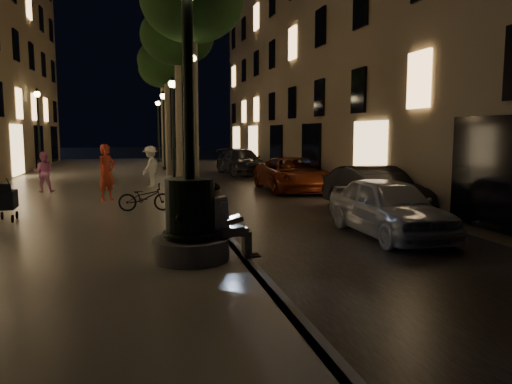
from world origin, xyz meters
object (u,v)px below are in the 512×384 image
object	(u,v)px
lamp_curb_c	(164,120)
bicycle	(145,197)
car_third	(292,174)
lamp_curb_a	(192,108)
car_front	(388,207)
tree_second	(177,37)
lamp_curb_d	(158,122)
tree_near	(192,3)
car_rear	(241,162)
fountain_lamppost	(190,205)
tree_far	(162,70)
pedestrian_red	(107,173)
pedestrian_pink	(44,172)
seated_man_laptop	(224,219)
stroller	(6,200)
tree_third	(167,62)
pedestrian_white	(151,167)
lamp_left_c	(38,119)
car_second	(375,190)
lamp_curb_b	(173,116)

from	to	relation	value
lamp_curb_c	bicycle	distance (m)	16.31
car_third	bicycle	bearing A→B (deg)	-138.97
lamp_curb_a	car_third	xyz separation A→B (m)	(4.80, 5.34, -2.52)
lamp_curb_c	car_front	bearing A→B (deg)	-77.90
tree_second	lamp_curb_d	xyz separation A→B (m)	(-0.10, 18.00, -3.10)
tree_near	car_rear	bearing A→B (deg)	72.89
fountain_lamppost	car_third	distance (m)	12.62
lamp_curb_d	tree_far	bearing A→B (deg)	-89.24
pedestrian_red	pedestrian_pink	world-z (taller)	pedestrian_red
pedestrian_red	bicycle	distance (m)	2.87
seated_man_laptop	tree_second	xyz separation A→B (m)	(0.19, 12.00, 5.40)
lamp_curb_d	stroller	distance (m)	25.53
car_rear	pedestrian_pink	bearing A→B (deg)	-142.56
pedestrian_pink	lamp_curb_c	bearing A→B (deg)	-116.32
tree_far	pedestrian_pink	distance (m)	14.54
lamp_curb_a	bicycle	bearing A→B (deg)	-178.52
tree_near	pedestrian_red	distance (m)	6.26
lamp_curb_d	pedestrian_red	size ratio (longest dim) A/B	2.51
seated_man_laptop	tree_third	xyz separation A→B (m)	(0.09, 18.00, 5.20)
tree_third	pedestrian_pink	distance (m)	9.72
fountain_lamppost	seated_man_laptop	distance (m)	0.67
lamp_curb_c	stroller	size ratio (longest dim) A/B	4.30
lamp_curb_d	car_front	size ratio (longest dim) A/B	1.14
seated_man_laptop	pedestrian_pink	xyz separation A→B (m)	(-5.07, 11.57, 0.05)
seated_man_laptop	lamp_curb_d	xyz separation A→B (m)	(0.09, 30.00, 2.30)
lamp_curb_a	car_front	bearing A→B (deg)	-43.39
car_rear	pedestrian_white	xyz separation A→B (m)	(-5.41, -7.42, 0.31)
lamp_left_c	pedestrian_pink	distance (m)	10.84
lamp_left_c	pedestrian_white	bearing A→B (deg)	-57.73
lamp_curb_c	pedestrian_white	bearing A→B (deg)	-96.50
car_third	pedestrian_red	distance (m)	7.97
tree_second	car_rear	bearing A→B (deg)	61.84
lamp_left_c	bicycle	size ratio (longest dim) A/B	3.10
tree_third	pedestrian_pink	xyz separation A→B (m)	(-5.16, -6.43, -5.15)
fountain_lamppost	pedestrian_red	distance (m)	8.72
car_front	car_second	bearing A→B (deg)	68.27
car_front	pedestrian_red	world-z (taller)	pedestrian_red
lamp_curb_c	pedestrian_pink	xyz separation A→B (m)	(-5.16, -10.43, -2.25)
tree_near	pedestrian_pink	xyz separation A→B (m)	(-5.21, 5.57, -5.25)
seated_man_laptop	pedestrian_red	bearing A→B (deg)	106.68
tree_near	lamp_curb_c	world-z (taller)	tree_near
lamp_curb_d	tree_near	bearing A→B (deg)	-89.88
car_rear	lamp_curb_b	bearing A→B (deg)	-130.11
fountain_lamppost	lamp_curb_d	distance (m)	30.08
tree_second	bicycle	xyz separation A→B (m)	(-1.52, -6.04, -5.73)
car_front	seated_man_laptop	bearing A→B (deg)	-156.55
car_rear	bicycle	distance (m)	15.07
lamp_curb_d	pedestrian_white	size ratio (longest dim) A/B	2.78
tree_second	stroller	bearing A→B (deg)	-126.35
tree_third	car_third	xyz separation A→B (m)	(4.80, -6.66, -5.43)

